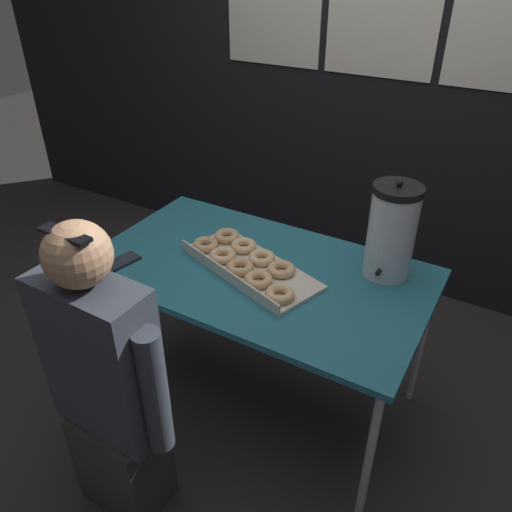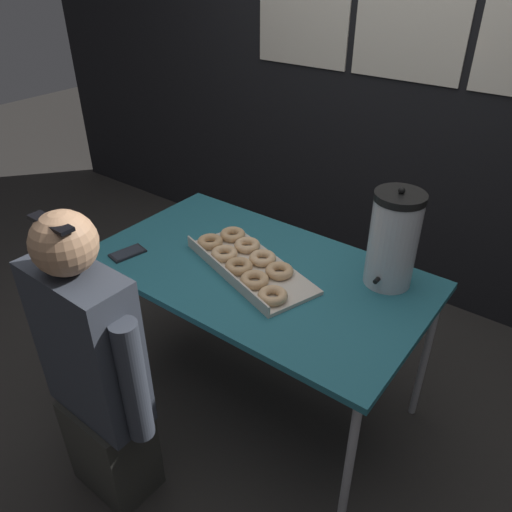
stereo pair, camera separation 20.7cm
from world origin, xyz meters
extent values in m
plane|color=#2D2B28|center=(0.00, 0.00, 0.00)|extent=(12.00, 12.00, 0.00)
cube|color=black|center=(0.00, 1.35, 1.25)|extent=(6.00, 0.10, 2.49)
cube|color=white|center=(-0.65, 1.30, 1.63)|extent=(0.61, 0.01, 0.70)
cube|color=white|center=(0.00, 1.30, 1.63)|extent=(0.61, 0.01, 0.70)
cube|color=#236675|center=(0.00, 0.00, 0.74)|extent=(1.42, 0.81, 0.03)
cylinder|color=#ADADB2|center=(-0.66, -0.36, 0.36)|extent=(0.03, 0.03, 0.72)
cylinder|color=#ADADB2|center=(0.66, -0.36, 0.36)|extent=(0.03, 0.03, 0.72)
cylinder|color=#ADADB2|center=(-0.66, 0.36, 0.36)|extent=(0.03, 0.03, 0.72)
cylinder|color=#ADADB2|center=(0.66, 0.36, 0.36)|extent=(0.03, 0.03, 0.72)
cube|color=beige|center=(-0.02, -0.02, 0.76)|extent=(0.68, 0.45, 0.02)
cube|color=beige|center=(-0.06, -0.14, 0.78)|extent=(0.59, 0.21, 0.04)
torus|color=tan|center=(-0.27, 0.01, 0.78)|extent=(0.14, 0.14, 0.04)
torus|color=#EBBD8A|center=(-0.15, -0.03, 0.78)|extent=(0.16, 0.16, 0.04)
torus|color=tan|center=(-0.04, -0.07, 0.78)|extent=(0.15, 0.15, 0.04)
torus|color=#DBAD7A|center=(0.07, -0.11, 0.78)|extent=(0.12, 0.12, 0.04)
torus|color=#E1B380|center=(0.19, -0.15, 0.78)|extent=(0.14, 0.14, 0.04)
torus|color=tan|center=(-0.23, 0.12, 0.78)|extent=(0.16, 0.16, 0.04)
torus|color=#ECBE8B|center=(-0.12, 0.08, 0.78)|extent=(0.16, 0.16, 0.04)
torus|color=#EEC08D|center=(0.00, 0.04, 0.78)|extent=(0.16, 0.16, 0.04)
torus|color=#DCAE7B|center=(0.11, 0.00, 0.78)|extent=(0.15, 0.15, 0.04)
cylinder|color=silver|center=(0.47, 0.24, 0.93)|extent=(0.19, 0.19, 0.36)
cylinder|color=black|center=(0.47, 0.24, 1.13)|extent=(0.19, 0.19, 0.03)
sphere|color=black|center=(0.47, 0.24, 1.15)|extent=(0.03, 0.03, 0.03)
cylinder|color=black|center=(0.47, 0.14, 0.82)|extent=(0.02, 0.05, 0.02)
cube|color=black|center=(-0.52, -0.25, 0.76)|extent=(0.11, 0.16, 0.01)
cube|color=#2D333D|center=(-0.52, -0.25, 0.76)|extent=(0.09, 0.14, 0.00)
cube|color=#33332D|center=(-0.18, -0.72, 0.22)|extent=(0.33, 0.23, 0.44)
cube|color=#333842|center=(-0.18, -0.72, 0.75)|extent=(0.41, 0.19, 0.61)
sphere|color=tan|center=(-0.18, -0.72, 1.15)|extent=(0.21, 0.21, 0.21)
cube|color=black|center=(-0.18, -0.75, 1.23)|extent=(0.18, 0.05, 0.01)
cylinder|color=#333842|center=(0.05, -0.73, 0.72)|extent=(0.09, 0.09, 0.49)
cylinder|color=#333842|center=(-0.41, -0.72, 0.72)|extent=(0.09, 0.09, 0.49)
camera|label=1|loc=(0.88, -1.51, 1.91)|focal=35.00mm
camera|label=2|loc=(1.05, -1.40, 1.91)|focal=35.00mm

